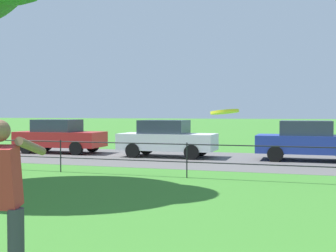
{
  "coord_description": "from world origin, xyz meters",
  "views": [
    {
      "loc": [
        1.14,
        1.25,
        1.82
      ],
      "look_at": [
        -1.28,
        8.87,
        1.59
      ],
      "focal_mm": 46.24,
      "sensor_mm": 36.0,
      "label": 1
    }
  ],
  "objects_px": {
    "person_thrower": "(0,202)",
    "car_blue_far_left": "(309,141)",
    "frisbee": "(225,112)",
    "car_white_right": "(167,138)",
    "car_red_left": "(59,136)"
  },
  "relations": [
    {
      "from": "person_thrower",
      "to": "car_blue_far_left",
      "type": "bearing_deg",
      "value": 77.86
    },
    {
      "from": "frisbee",
      "to": "person_thrower",
      "type": "bearing_deg",
      "value": -166.42
    },
    {
      "from": "car_white_right",
      "to": "car_blue_far_left",
      "type": "xyz_separation_m",
      "value": [
        5.66,
        0.26,
        0.0
      ]
    },
    {
      "from": "car_white_right",
      "to": "car_blue_far_left",
      "type": "height_order",
      "value": "same"
    },
    {
      "from": "car_blue_far_left",
      "to": "car_red_left",
      "type": "bearing_deg",
      "value": -179.93
    },
    {
      "from": "person_thrower",
      "to": "frisbee",
      "type": "distance_m",
      "value": 2.36
    },
    {
      "from": "person_thrower",
      "to": "frisbee",
      "type": "xyz_separation_m",
      "value": [
        2.13,
        0.51,
        0.88
      ]
    },
    {
      "from": "frisbee",
      "to": "car_blue_far_left",
      "type": "height_order",
      "value": "frisbee"
    },
    {
      "from": "frisbee",
      "to": "car_white_right",
      "type": "height_order",
      "value": "frisbee"
    },
    {
      "from": "person_thrower",
      "to": "car_white_right",
      "type": "bearing_deg",
      "value": 101.04
    },
    {
      "from": "person_thrower",
      "to": "car_blue_far_left",
      "type": "height_order",
      "value": "person_thrower"
    },
    {
      "from": "car_white_right",
      "to": "frisbee",
      "type": "bearing_deg",
      "value": -69.97
    },
    {
      "from": "car_red_left",
      "to": "car_blue_far_left",
      "type": "height_order",
      "value": "same"
    },
    {
      "from": "frisbee",
      "to": "car_blue_far_left",
      "type": "xyz_separation_m",
      "value": [
        0.87,
        13.41,
        -1.06
      ]
    },
    {
      "from": "person_thrower",
      "to": "car_red_left",
      "type": "distance_m",
      "value": 16.01
    }
  ]
}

